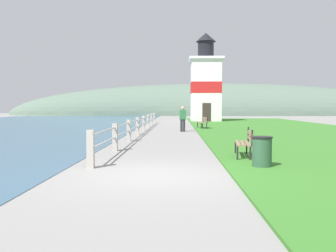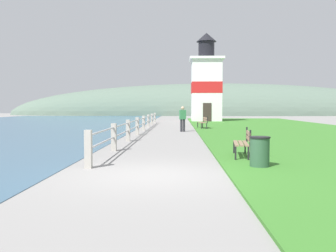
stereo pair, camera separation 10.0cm
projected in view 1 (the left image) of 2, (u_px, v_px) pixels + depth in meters
ground_plane at (153, 175)px, 8.78m from camera, size 160.00×160.00×0.00m
grass_verge at (286, 130)px, 24.95m from camera, size 12.00×49.20×0.06m
seawall_railing at (141, 123)px, 23.21m from camera, size 0.18×27.06×1.01m
park_bench_near at (245, 141)px, 11.69m from camera, size 0.66×1.67×0.94m
park_bench_midway at (203, 121)px, 27.11m from camera, size 0.64×1.90×0.94m
lighthouse at (206, 84)px, 40.71m from camera, size 3.64×3.64×9.59m
person_strolling at (183, 118)px, 24.06m from camera, size 0.45×0.33×1.63m
trash_bin at (262, 152)px, 9.72m from camera, size 0.54×0.54×0.84m
distant_hillside at (216, 115)px, 71.27m from camera, size 80.00×16.00×12.00m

